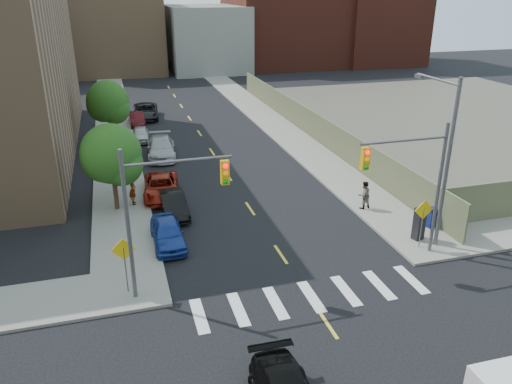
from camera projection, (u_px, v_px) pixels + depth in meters
ground at (349, 356)px, 18.84m from camera, size 160.00×160.00×0.00m
sidewalk_nw at (113, 115)px, 53.66m from camera, size 3.50×73.00×0.15m
sidewalk_ne at (251, 106)px, 57.63m from camera, size 3.50×73.00×0.15m
fence_north at (310, 123)px, 45.67m from camera, size 0.12×44.00×2.50m
gravel_lot at (465, 118)px, 52.63m from camera, size 36.00×42.00×0.06m
bg_bldg_west at (3, 37)px, 73.02m from camera, size 14.00×18.00×12.00m
bg_bldg_midwest at (115, 23)px, 78.32m from camera, size 14.00×16.00×15.00m
bg_bldg_center at (206, 38)px, 81.09m from camera, size 12.00×16.00×10.00m
bg_bldg_east at (283, 17)px, 85.30m from camera, size 18.00×18.00×16.00m
bg_bldg_fareast at (374, 10)px, 87.25m from camera, size 14.00×16.00×18.00m
signal_nw at (163, 203)px, 20.90m from camera, size 4.59×0.30×7.00m
signal_ne at (414, 175)px, 23.97m from camera, size 4.59×0.30×7.00m
streetlight_ne at (444, 152)px, 25.07m from camera, size 0.25×3.70×9.00m
warn_sign_nw at (124, 256)px, 21.85m from camera, size 1.06×0.06×2.83m
warn_sign_ne at (423, 215)px, 25.69m from camera, size 1.06×0.06×2.83m
warn_sign_midwest at (116, 160)px, 33.83m from camera, size 1.06×0.06×2.83m
tree_west_near at (111, 157)px, 29.70m from camera, size 3.66×3.64×5.52m
tree_west_far at (108, 104)px, 43.01m from camera, size 3.66×3.64×5.52m
parked_car_blue at (167, 233)px, 26.67m from camera, size 1.70×4.12×1.40m
parked_car_black at (173, 204)px, 30.23m from camera, size 1.55×4.16×1.36m
parked_car_red at (161, 187)px, 32.84m from camera, size 2.72×5.09×1.36m
parked_car_silver at (161, 148)px, 40.44m from camera, size 2.58×5.47×1.54m
parked_car_white at (141, 134)px, 44.70m from camera, size 1.70×3.69×1.22m
parked_car_maroon at (137, 119)px, 49.56m from camera, size 1.52×4.05×1.32m
parked_car_grey at (146, 111)px, 52.23m from camera, size 2.93×5.67×1.53m
mailbox at (432, 217)px, 28.35m from camera, size 0.58×0.48×1.25m
payphone at (419, 224)px, 26.88m from camera, size 0.65×0.57×1.85m
pedestrian_west at (133, 190)px, 31.23m from camera, size 0.47×0.71×1.91m
pedestrian_east at (364, 195)px, 30.66m from camera, size 0.94×0.78×1.76m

